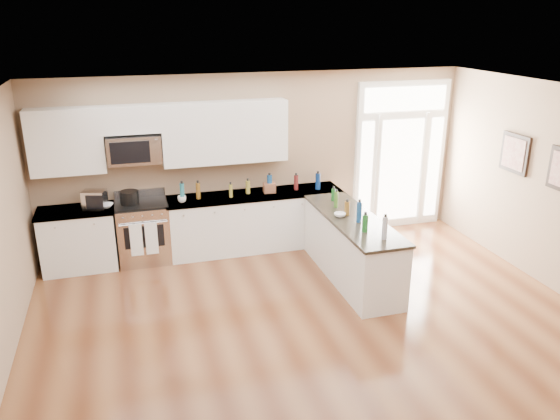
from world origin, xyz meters
name	(u,v)px	position (x,y,z in m)	size (l,w,h in m)	color
ground	(353,381)	(0.00, 0.00, 0.00)	(8.00, 8.00, 0.00)	#592E19
room_shell	(361,230)	(0.00, 0.00, 1.71)	(8.00, 8.00, 8.00)	#967A5F
back_cabinet_left	(79,241)	(-2.87, 3.69, 0.44)	(1.10, 0.66, 0.94)	white
back_cabinet_right	(255,223)	(-0.16, 3.69, 0.44)	(2.85, 0.66, 0.94)	white
peninsula_cabinet	(351,250)	(0.93, 2.24, 0.43)	(0.69, 2.32, 0.94)	white
upper_cabinet_left	(66,142)	(-2.88, 3.83, 1.93)	(1.04, 0.33, 0.95)	white
upper_cabinet_right	(225,132)	(-0.57, 3.83, 1.93)	(1.94, 0.33, 0.95)	white
upper_cabinet_short	(131,119)	(-1.95, 3.83, 2.20)	(0.82, 0.33, 0.40)	white
microwave	(134,149)	(-1.95, 3.80, 1.76)	(0.78, 0.41, 0.42)	silver
entry_door	(400,156)	(2.55, 3.95, 1.30)	(1.70, 0.10, 2.60)	white
wall_art_near	(515,153)	(3.47, 2.20, 1.70)	(0.05, 0.58, 0.58)	black
kitchen_range	(144,232)	(-1.92, 3.69, 0.48)	(0.77, 0.69, 1.08)	silver
stockpot	(129,197)	(-2.08, 3.70, 1.06)	(0.28, 0.28, 0.21)	black
toaster_oven	(95,199)	(-2.58, 3.66, 1.08)	(0.32, 0.25, 0.27)	silver
cardboard_box	(269,188)	(0.09, 3.68, 1.02)	(0.19, 0.14, 0.15)	brown
bowl_left	(106,206)	(-2.43, 3.66, 0.97)	(0.21, 0.21, 0.05)	white
bowl_peninsula	(340,215)	(0.76, 2.32, 0.97)	(0.17, 0.17, 0.05)	white
cup_counter	(182,199)	(-1.32, 3.58, 0.99)	(0.13, 0.13, 0.10)	white
counter_bottles	(297,197)	(0.33, 2.97, 1.07)	(2.36, 2.39, 0.30)	#19591E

